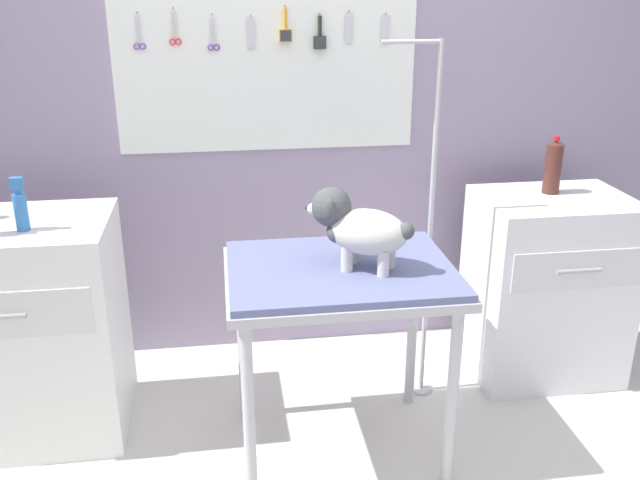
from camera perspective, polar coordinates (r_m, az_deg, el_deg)
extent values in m
cube|color=#9588A3|center=(3.40, -1.38, 9.35)|extent=(4.00, 0.06, 2.30)
cube|color=white|center=(3.31, -4.37, 13.79)|extent=(1.39, 0.02, 0.75)
cylinder|color=gray|center=(3.28, -14.83, 17.66)|extent=(0.01, 0.02, 0.01)
cube|color=silver|center=(3.28, -14.85, 16.43)|extent=(0.01, 0.00, 0.11)
cube|color=silver|center=(3.28, -14.63, 16.44)|extent=(0.01, 0.00, 0.11)
torus|color=#6F3A9C|center=(3.29, -14.85, 15.15)|extent=(0.03, 0.01, 0.03)
torus|color=#6F3A9C|center=(3.28, -14.38, 15.19)|extent=(0.03, 0.01, 0.03)
cylinder|color=gray|center=(3.27, -12.00, 18.19)|extent=(0.01, 0.02, 0.01)
cube|color=silver|center=(3.27, -12.02, 16.95)|extent=(0.01, 0.00, 0.11)
cube|color=silver|center=(3.27, -11.80, 16.96)|extent=(0.01, 0.00, 0.11)
torus|color=red|center=(3.27, -12.05, 15.67)|extent=(0.03, 0.01, 0.03)
torus|color=red|center=(3.27, -11.58, 15.70)|extent=(0.03, 0.01, 0.03)
cylinder|color=gray|center=(3.27, -8.88, 17.91)|extent=(0.01, 0.02, 0.01)
cube|color=silver|center=(3.26, -8.92, 16.67)|extent=(0.01, 0.00, 0.11)
cube|color=silver|center=(3.26, -8.70, 16.68)|extent=(0.01, 0.00, 0.11)
torus|color=#62348F|center=(3.27, -8.98, 15.39)|extent=(0.03, 0.01, 0.03)
torus|color=#62348F|center=(3.27, -8.51, 15.41)|extent=(0.03, 0.01, 0.03)
cylinder|color=gray|center=(3.27, -5.75, 17.90)|extent=(0.01, 0.02, 0.01)
cube|color=silver|center=(3.27, -5.70, 16.58)|extent=(0.03, 0.01, 0.13)
cylinder|color=gray|center=(3.28, -2.93, 18.71)|extent=(0.01, 0.02, 0.01)
cylinder|color=gold|center=(3.27, -2.89, 17.74)|extent=(0.02, 0.02, 0.09)
cube|color=gold|center=(3.28, -2.87, 16.48)|extent=(0.06, 0.02, 0.06)
cube|color=#333338|center=(3.26, -2.84, 16.46)|extent=(0.05, 0.01, 0.05)
cylinder|color=gray|center=(3.30, -0.04, 18.18)|extent=(0.01, 0.02, 0.01)
cylinder|color=black|center=(3.30, -0.01, 17.21)|extent=(0.02, 0.02, 0.09)
cube|color=black|center=(3.30, -0.01, 15.96)|extent=(0.06, 0.02, 0.06)
cube|color=#333338|center=(3.29, 0.03, 15.93)|extent=(0.05, 0.01, 0.05)
cylinder|color=gray|center=(3.32, 2.38, 18.35)|extent=(0.01, 0.02, 0.01)
cube|color=silver|center=(3.32, 2.39, 17.04)|extent=(0.03, 0.01, 0.13)
cylinder|color=gray|center=(3.36, 5.40, 18.12)|extent=(0.01, 0.02, 0.01)
cube|color=silver|center=(3.35, 5.39, 16.83)|extent=(0.03, 0.01, 0.13)
cylinder|color=#B7B7BC|center=(2.54, -5.89, -14.16)|extent=(0.04, 0.04, 0.75)
cylinder|color=#B7B7BC|center=(2.66, 10.82, -12.66)|extent=(0.04, 0.04, 0.75)
cylinder|color=#B7B7BC|center=(3.01, -6.40, -8.22)|extent=(0.04, 0.04, 0.75)
cylinder|color=#B7B7BC|center=(3.11, 7.61, -7.23)|extent=(0.04, 0.04, 0.75)
cube|color=#B7B7BC|center=(2.62, 1.71, -3.07)|extent=(0.87, 0.67, 0.03)
cube|color=slate|center=(2.61, 1.71, -2.44)|extent=(0.84, 0.65, 0.03)
cylinder|color=#B7B7BC|center=(3.38, 8.28, -12.01)|extent=(0.11, 0.11, 0.01)
cylinder|color=#B7B7BC|center=(3.03, 9.05, 0.75)|extent=(0.02, 0.02, 1.60)
cylinder|color=#B7B7BC|center=(2.82, 7.56, 15.88)|extent=(0.24, 0.02, 0.02)
cylinder|color=silver|center=(2.54, 2.23, -1.51)|extent=(0.04, 0.04, 0.10)
cylinder|color=silver|center=(2.62, 2.83, -0.81)|extent=(0.04, 0.04, 0.10)
cylinder|color=silver|center=(2.51, 5.23, -1.91)|extent=(0.04, 0.04, 0.10)
cylinder|color=silver|center=(2.59, 5.75, -1.20)|extent=(0.04, 0.04, 0.10)
ellipsoid|color=silver|center=(2.53, 3.95, 0.67)|extent=(0.35, 0.31, 0.17)
ellipsoid|color=#494D4F|center=(2.56, 1.72, 0.77)|extent=(0.15, 0.17, 0.09)
sphere|color=#494D4F|center=(2.55, 0.95, 2.73)|extent=(0.15, 0.15, 0.15)
ellipsoid|color=silver|center=(2.57, -0.38, 2.56)|extent=(0.09, 0.08, 0.05)
sphere|color=black|center=(2.58, -0.99, 2.64)|extent=(0.02, 0.02, 0.02)
ellipsoid|color=#494D4F|center=(2.48, 0.80, 2.51)|extent=(0.05, 0.05, 0.08)
ellipsoid|color=#494D4F|center=(2.59, 1.72, 3.33)|extent=(0.05, 0.05, 0.08)
sphere|color=#494D4F|center=(2.49, 7.07, 0.73)|extent=(0.06, 0.06, 0.06)
cube|color=silver|center=(3.13, -23.40, -6.82)|extent=(0.80, 0.56, 0.93)
cube|color=silver|center=(3.48, 18.09, -3.64)|extent=(0.68, 0.52, 0.89)
cube|color=silver|center=(3.20, 20.49, -2.35)|extent=(0.60, 0.01, 0.18)
cylinder|color=#99999E|center=(3.19, 20.56, -2.40)|extent=(0.20, 0.02, 0.02)
cylinder|color=#3171B9|center=(2.82, -23.38, 2.09)|extent=(0.05, 0.05, 0.14)
cylinder|color=#3171B9|center=(2.79, -23.62, 3.66)|extent=(0.02, 0.02, 0.02)
cube|color=#3273B7|center=(2.78, -23.71, 4.29)|extent=(0.04, 0.03, 0.04)
cylinder|color=#4C2720|center=(3.36, 18.62, 5.57)|extent=(0.08, 0.08, 0.23)
cone|color=#4C2720|center=(3.33, 18.86, 7.60)|extent=(0.08, 0.08, 0.02)
cylinder|color=red|center=(3.33, 18.90, 7.94)|extent=(0.03, 0.03, 0.02)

